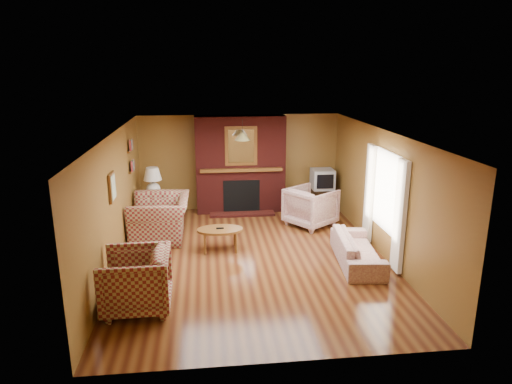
{
  "coord_description": "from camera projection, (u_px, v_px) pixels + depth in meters",
  "views": [
    {
      "loc": [
        -0.86,
        -8.08,
        3.55
      ],
      "look_at": [
        0.12,
        0.6,
        1.14
      ],
      "focal_mm": 32.0,
      "sensor_mm": 36.0,
      "label": 1
    }
  ],
  "objects": [
    {
      "name": "wall_back",
      "position": [
        240.0,
        162.0,
        11.57
      ],
      "size": [
        6.5,
        0.0,
        6.5
      ],
      "primitive_type": "plane",
      "rotation": [
        1.57,
        0.0,
        0.0
      ],
      "color": "olive",
      "rests_on": "floor"
    },
    {
      "name": "plaid_loveseat",
      "position": [
        160.0,
        218.0,
        9.65
      ],
      "size": [
        1.22,
        1.39,
        0.9
      ],
      "primitive_type": "imported",
      "rotation": [
        0.0,
        0.0,
        -1.58
      ],
      "color": "maroon",
      "rests_on": "floor"
    },
    {
      "name": "window_right",
      "position": [
        384.0,
        200.0,
        8.55
      ],
      "size": [
        0.1,
        1.85,
        2.0
      ],
      "color": "beige",
      "rests_on": "wall_right"
    },
    {
      "name": "coffee_table",
      "position": [
        220.0,
        231.0,
        9.01
      ],
      "size": [
        0.91,
        0.56,
        0.47
      ],
      "color": "brown",
      "rests_on": "floor"
    },
    {
      "name": "floral_armchair",
      "position": [
        311.0,
        207.0,
        10.44
      ],
      "size": [
        1.35,
        1.34,
        0.89
      ],
      "primitive_type": "imported",
      "rotation": [
        0.0,
        0.0,
        2.2
      ],
      "color": "beige",
      "rests_on": "floor"
    },
    {
      "name": "floral_sofa",
      "position": [
        357.0,
        249.0,
        8.48
      ],
      "size": [
        0.89,
        1.87,
        0.53
      ],
      "primitive_type": "imported",
      "rotation": [
        0.0,
        0.0,
        1.47
      ],
      "color": "beige",
      "rests_on": "floor"
    },
    {
      "name": "bookshelf",
      "position": [
        132.0,
        156.0,
        9.88
      ],
      "size": [
        0.09,
        0.55,
        0.71
      ],
      "color": "brown",
      "rests_on": "wall_left"
    },
    {
      "name": "plaid_armchair",
      "position": [
        136.0,
        281.0,
        6.8
      ],
      "size": [
        1.03,
        1.0,
        0.92
      ],
      "primitive_type": "imported",
      "rotation": [
        0.0,
        0.0,
        -1.55
      ],
      "color": "maroon",
      "rests_on": "floor"
    },
    {
      "name": "wall_front",
      "position": [
        283.0,
        274.0,
        5.34
      ],
      "size": [
        6.5,
        0.0,
        6.5
      ],
      "primitive_type": "plane",
      "rotation": [
        -1.57,
        0.0,
        0.0
      ],
      "color": "olive",
      "rests_on": "floor"
    },
    {
      "name": "ceiling",
      "position": [
        253.0,
        133.0,
        8.13
      ],
      "size": [
        6.5,
        6.5,
        0.0
      ],
      "primitive_type": "plane",
      "rotation": [
        3.14,
        0.0,
        0.0
      ],
      "color": "silver",
      "rests_on": "wall_back"
    },
    {
      "name": "tv_stand",
      "position": [
        322.0,
        199.0,
        11.6
      ],
      "size": [
        0.56,
        0.51,
        0.56
      ],
      "primitive_type": "cube",
      "rotation": [
        0.0,
        0.0,
        0.09
      ],
      "color": "black",
      "rests_on": "floor"
    },
    {
      "name": "wall_left",
      "position": [
        115.0,
        202.0,
        8.18
      ],
      "size": [
        0.0,
        6.5,
        6.5
      ],
      "primitive_type": "plane",
      "rotation": [
        1.57,
        0.0,
        1.57
      ],
      "color": "olive",
      "rests_on": "floor"
    },
    {
      "name": "pendant_light",
      "position": [
        243.0,
        136.0,
        10.44
      ],
      "size": [
        0.36,
        0.36,
        0.48
      ],
      "color": "black",
      "rests_on": "ceiling"
    },
    {
      "name": "botanical_print",
      "position": [
        112.0,
        187.0,
        7.81
      ],
      "size": [
        0.05,
        0.4,
        0.5
      ],
      "color": "brown",
      "rests_on": "wall_left"
    },
    {
      "name": "wall_right",
      "position": [
        383.0,
        193.0,
        8.72
      ],
      "size": [
        0.0,
        6.5,
        6.5
      ],
      "primitive_type": "plane",
      "rotation": [
        1.57,
        0.0,
        -1.57
      ],
      "color": "olive",
      "rests_on": "floor"
    },
    {
      "name": "crt_tv",
      "position": [
        322.0,
        179.0,
        11.45
      ],
      "size": [
        0.54,
        0.54,
        0.5
      ],
      "color": "#A7A9AF",
      "rests_on": "tv_stand"
    },
    {
      "name": "side_table",
      "position": [
        154.0,
        208.0,
        10.81
      ],
      "size": [
        0.46,
        0.46,
        0.59
      ],
      "primitive_type": "cube",
      "rotation": [
        0.0,
        0.0,
        0.03
      ],
      "color": "brown",
      "rests_on": "floor"
    },
    {
      "name": "floor",
      "position": [
        253.0,
        257.0,
        8.77
      ],
      "size": [
        6.5,
        6.5,
        0.0
      ],
      "primitive_type": "plane",
      "color": "#421D0E",
      "rests_on": "ground"
    },
    {
      "name": "table_lamp",
      "position": [
        153.0,
        180.0,
        10.63
      ],
      "size": [
        0.42,
        0.42,
        0.7
      ],
      "color": "silver",
      "rests_on": "side_table"
    },
    {
      "name": "fireplace",
      "position": [
        241.0,
        165.0,
        11.32
      ],
      "size": [
        2.2,
        0.82,
        2.4
      ],
      "color": "#4A1310",
      "rests_on": "floor"
    }
  ]
}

